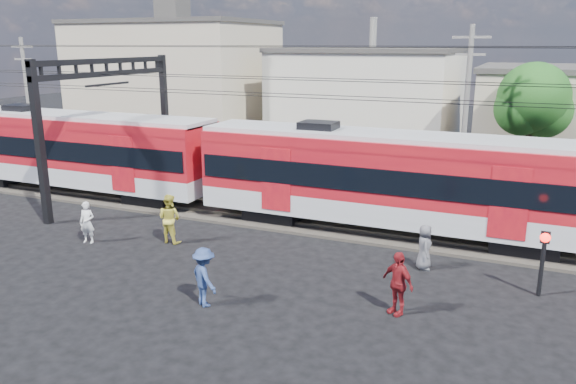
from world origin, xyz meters
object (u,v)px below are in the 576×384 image
(pedestrian_c, at_px, (204,277))
(crossing_signal, at_px, (544,252))
(pedestrian_a, at_px, (87,222))
(commuter_train, at_px, (398,178))

(pedestrian_c, relative_size, crossing_signal, 0.86)
(pedestrian_a, height_order, crossing_signal, crossing_signal)
(commuter_train, distance_m, pedestrian_c, 9.56)
(crossing_signal, bearing_deg, commuter_train, 143.73)
(pedestrian_c, bearing_deg, pedestrian_a, 10.00)
(commuter_train, relative_size, pedestrian_c, 27.66)
(pedestrian_a, xyz_separation_m, crossing_signal, (16.34, 1.75, 0.64))
(pedestrian_c, xyz_separation_m, crossing_signal, (9.23, 4.66, 0.56))
(commuter_train, xyz_separation_m, pedestrian_c, (-3.80, -8.64, -1.49))
(commuter_train, distance_m, crossing_signal, 6.79)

